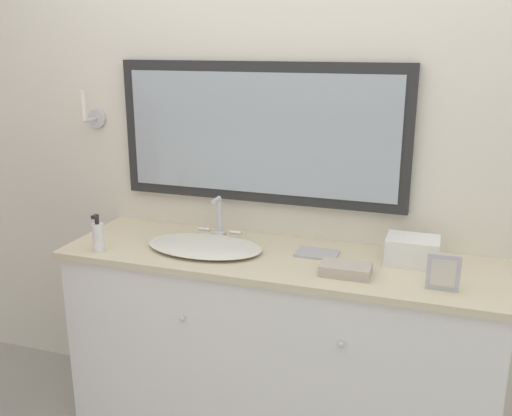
% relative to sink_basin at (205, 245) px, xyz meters
% --- Properties ---
extents(wall_back, '(8.00, 0.18, 2.55)m').
position_rel_sink_basin_xyz_m(wall_back, '(0.31, 0.31, 0.39)').
color(wall_back, silver).
rests_on(wall_back, ground_plane).
extents(vanity_counter, '(1.84, 0.54, 0.87)m').
position_rel_sink_basin_xyz_m(vanity_counter, '(0.32, 0.02, -0.45)').
color(vanity_counter, white).
rests_on(vanity_counter, ground_plane).
extents(sink_basin, '(0.51, 0.36, 0.20)m').
position_rel_sink_basin_xyz_m(sink_basin, '(0.00, 0.00, 0.00)').
color(sink_basin, silver).
rests_on(sink_basin, vanity_counter).
extents(soap_bottle, '(0.05, 0.05, 0.16)m').
position_rel_sink_basin_xyz_m(soap_bottle, '(-0.42, -0.16, 0.05)').
color(soap_bottle, white).
rests_on(soap_bottle, vanity_counter).
extents(appliance_box, '(0.21, 0.15, 0.11)m').
position_rel_sink_basin_xyz_m(appliance_box, '(0.85, 0.11, 0.03)').
color(appliance_box, white).
rests_on(appliance_box, vanity_counter).
extents(picture_frame, '(0.12, 0.01, 0.14)m').
position_rel_sink_basin_xyz_m(picture_frame, '(0.97, -0.12, 0.05)').
color(picture_frame, '#B2B2B7').
rests_on(picture_frame, vanity_counter).
extents(hand_towel_near_sink, '(0.19, 0.12, 0.04)m').
position_rel_sink_basin_xyz_m(hand_towel_near_sink, '(0.62, -0.09, 0.00)').
color(hand_towel_near_sink, '#B7A899').
rests_on(hand_towel_near_sink, vanity_counter).
extents(metal_tray, '(0.17, 0.12, 0.01)m').
position_rel_sink_basin_xyz_m(metal_tray, '(0.47, 0.09, -0.01)').
color(metal_tray, '#ADADB2').
rests_on(metal_tray, vanity_counter).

